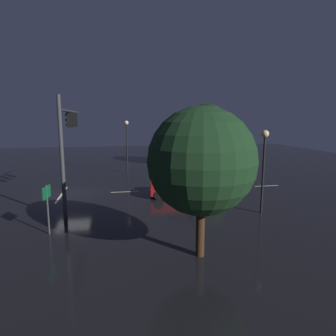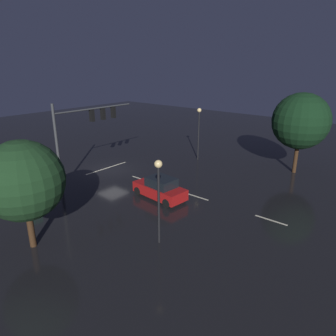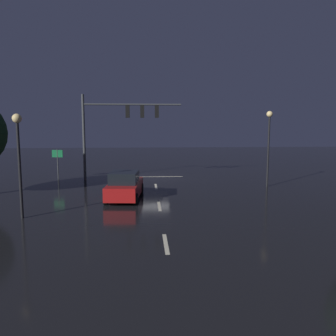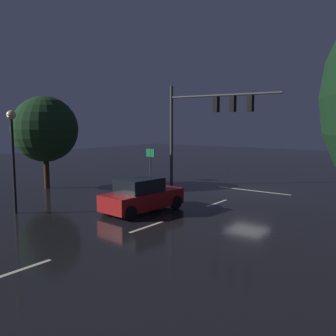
{
  "view_description": "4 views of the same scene",
  "coord_description": "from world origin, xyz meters",
  "px_view_note": "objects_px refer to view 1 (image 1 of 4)",
  "views": [
    {
      "loc": [
        22.72,
        3.43,
        5.64
      ],
      "look_at": [
        -0.26,
        7.49,
        1.76
      ],
      "focal_mm": 31.46,
      "sensor_mm": 36.0,
      "label": 1
    },
    {
      "loc": [
        18.42,
        22.39,
        9.91
      ],
      "look_at": [
        0.41,
        7.46,
        1.91
      ],
      "focal_mm": 33.07,
      "sensor_mm": 36.0,
      "label": 2
    },
    {
      "loc": [
        0.74,
        28.24,
        4.47
      ],
      "look_at": [
        -0.69,
        7.04,
        1.76
      ],
      "focal_mm": 35.81,
      "sensor_mm": 36.0,
      "label": 3
    },
    {
      "loc": [
        -10.22,
        22.11,
        4.46
      ],
      "look_at": [
        0.72,
        7.55,
        2.25
      ],
      "focal_mm": 40.6,
      "sensor_mm": 36.0,
      "label": 4
    }
  ],
  "objects_px": {
    "tree_right_near": "(202,161)",
    "car_approaching": "(180,186)",
    "street_lamp_right_kerb": "(264,156)",
    "tree_left_near": "(207,126)",
    "route_sign": "(47,199)",
    "traffic_signal_assembly": "(68,131)",
    "street_lamp_left_kerb": "(127,137)"
  },
  "relations": [
    {
      "from": "street_lamp_right_kerb",
      "to": "tree_right_near",
      "type": "relative_size",
      "value": 0.81
    },
    {
      "from": "car_approaching",
      "to": "street_lamp_right_kerb",
      "type": "bearing_deg",
      "value": 40.52
    },
    {
      "from": "tree_right_near",
      "to": "route_sign",
      "type": "bearing_deg",
      "value": -117.8
    },
    {
      "from": "street_lamp_right_kerb",
      "to": "route_sign",
      "type": "distance_m",
      "value": 12.18
    },
    {
      "from": "street_lamp_left_kerb",
      "to": "street_lamp_right_kerb",
      "type": "height_order",
      "value": "street_lamp_left_kerb"
    },
    {
      "from": "route_sign",
      "to": "tree_right_near",
      "type": "distance_m",
      "value": 7.9
    },
    {
      "from": "street_lamp_left_kerb",
      "to": "tree_right_near",
      "type": "bearing_deg",
      "value": 6.42
    },
    {
      "from": "traffic_signal_assembly",
      "to": "tree_right_near",
      "type": "xyz_separation_m",
      "value": [
        8.7,
        6.32,
        -0.92
      ]
    },
    {
      "from": "street_lamp_right_kerb",
      "to": "tree_right_near",
      "type": "xyz_separation_m",
      "value": [
        4.86,
        -5.27,
        0.47
      ]
    },
    {
      "from": "traffic_signal_assembly",
      "to": "street_lamp_right_kerb",
      "type": "bearing_deg",
      "value": 71.67
    },
    {
      "from": "street_lamp_right_kerb",
      "to": "route_sign",
      "type": "xyz_separation_m",
      "value": [
        1.32,
        -11.98,
        -1.72
      ]
    },
    {
      "from": "traffic_signal_assembly",
      "to": "street_lamp_right_kerb",
      "type": "distance_m",
      "value": 12.29
    },
    {
      "from": "traffic_signal_assembly",
      "to": "route_sign",
      "type": "xyz_separation_m",
      "value": [
        5.16,
        -0.39,
        -3.11
      ]
    },
    {
      "from": "street_lamp_right_kerb",
      "to": "tree_right_near",
      "type": "distance_m",
      "value": 7.18
    },
    {
      "from": "tree_right_near",
      "to": "street_lamp_left_kerb",
      "type": "bearing_deg",
      "value": -173.58
    },
    {
      "from": "traffic_signal_assembly",
      "to": "tree_right_near",
      "type": "bearing_deg",
      "value": 36.01
    },
    {
      "from": "traffic_signal_assembly",
      "to": "car_approaching",
      "type": "height_order",
      "value": "traffic_signal_assembly"
    },
    {
      "from": "traffic_signal_assembly",
      "to": "tree_left_near",
      "type": "distance_m",
      "value": 19.06
    },
    {
      "from": "street_lamp_left_kerb",
      "to": "traffic_signal_assembly",
      "type": "bearing_deg",
      "value": -20.38
    },
    {
      "from": "street_lamp_right_kerb",
      "to": "route_sign",
      "type": "height_order",
      "value": "street_lamp_right_kerb"
    },
    {
      "from": "traffic_signal_assembly",
      "to": "tree_left_near",
      "type": "height_order",
      "value": "tree_left_near"
    },
    {
      "from": "car_approaching",
      "to": "tree_right_near",
      "type": "bearing_deg",
      "value": -7.47
    },
    {
      "from": "tree_right_near",
      "to": "car_approaching",
      "type": "bearing_deg",
      "value": 172.53
    },
    {
      "from": "traffic_signal_assembly",
      "to": "route_sign",
      "type": "relative_size",
      "value": 3.24
    },
    {
      "from": "traffic_signal_assembly",
      "to": "route_sign",
      "type": "height_order",
      "value": "traffic_signal_assembly"
    },
    {
      "from": "tree_left_near",
      "to": "tree_right_near",
      "type": "xyz_separation_m",
      "value": [
        22.16,
        -7.17,
        -0.9
      ]
    },
    {
      "from": "car_approaching",
      "to": "tree_left_near",
      "type": "height_order",
      "value": "tree_left_near"
    },
    {
      "from": "route_sign",
      "to": "tree_left_near",
      "type": "distance_m",
      "value": 23.43
    },
    {
      "from": "car_approaching",
      "to": "street_lamp_left_kerb",
      "type": "relative_size",
      "value": 0.82
    },
    {
      "from": "street_lamp_left_kerb",
      "to": "street_lamp_right_kerb",
      "type": "relative_size",
      "value": 1.1
    },
    {
      "from": "street_lamp_left_kerb",
      "to": "tree_left_near",
      "type": "distance_m",
      "value": 9.76
    },
    {
      "from": "car_approaching",
      "to": "route_sign",
      "type": "relative_size",
      "value": 1.8
    }
  ]
}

